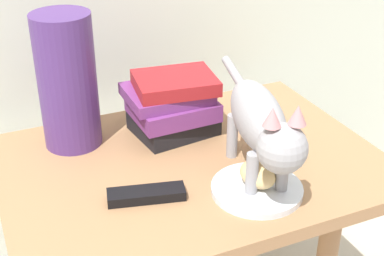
% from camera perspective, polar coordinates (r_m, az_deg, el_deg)
% --- Properties ---
extents(side_table, '(0.81, 0.58, 0.59)m').
position_cam_1_polar(side_table, '(1.23, 0.00, -6.81)').
color(side_table, '#9E724C').
rests_on(side_table, ground).
extents(plate, '(0.18, 0.18, 0.01)m').
position_cam_1_polar(plate, '(1.09, 6.78, -6.35)').
color(plate, silver).
rests_on(plate, side_table).
extents(bread_roll, '(0.08, 0.09, 0.05)m').
position_cam_1_polar(bread_roll, '(1.07, 6.86, -4.82)').
color(bread_roll, '#E0BC7A').
rests_on(bread_roll, plate).
extents(cat, '(0.16, 0.47, 0.23)m').
position_cam_1_polar(cat, '(1.06, 7.27, 0.48)').
color(cat, '#99999E').
rests_on(cat, side_table).
extents(book_stack, '(0.20, 0.17, 0.14)m').
position_cam_1_polar(book_stack, '(1.26, -2.05, 2.46)').
color(book_stack, black).
rests_on(book_stack, side_table).
extents(green_vase, '(0.13, 0.13, 0.30)m').
position_cam_1_polar(green_vase, '(1.21, -12.86, 4.74)').
color(green_vase, '#4C2D72').
rests_on(green_vase, side_table).
extents(tv_remote, '(0.16, 0.08, 0.02)m').
position_cam_1_polar(tv_remote, '(1.06, -4.78, -6.92)').
color(tv_remote, black).
rests_on(tv_remote, side_table).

